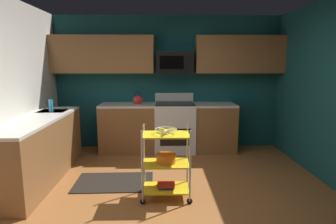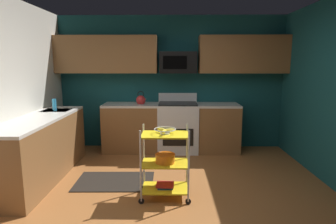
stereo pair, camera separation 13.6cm
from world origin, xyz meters
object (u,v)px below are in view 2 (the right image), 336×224
microwave (178,63)px  fruit_bowl (165,130)px  oven_range (178,127)px  mixing_bowl_large (165,158)px  rolling_cart (165,163)px  kettle (141,100)px  dish_soap_bottle (54,105)px  book_stack (165,185)px

microwave → fruit_bowl: 2.25m
oven_range → mixing_bowl_large: bearing=-95.6°
oven_range → rolling_cart: oven_range is taller
fruit_bowl → kettle: 2.04m
microwave → dish_soap_bottle: (-2.02, -0.95, -0.68)m
dish_soap_bottle → book_stack: bearing=-31.8°
fruit_bowl → book_stack: bearing=90.0°
fruit_bowl → dish_soap_bottle: size_ratio=1.36×
kettle → book_stack: bearing=-75.5°
oven_range → mixing_bowl_large: 1.99m
microwave → oven_range: bearing=-89.7°
microwave → fruit_bowl: size_ratio=2.57×
fruit_bowl → rolling_cart: bearing=90.0°
rolling_cart → microwave: bearing=84.7°
microwave → mixing_bowl_large: size_ratio=2.78×
rolling_cart → fruit_bowl: bearing=-90.0°
rolling_cart → kettle: kettle is taller
oven_range → book_stack: (-0.19, -1.98, -0.32)m
microwave → dish_soap_bottle: microwave is taller
oven_range → kettle: 0.88m
rolling_cart → mixing_bowl_large: 0.07m
kettle → oven_range: bearing=0.3°
oven_range → fruit_bowl: (-0.19, -1.98, 0.40)m
microwave → kettle: 1.00m
microwave → fruit_bowl: (-0.19, -2.08, -0.82)m
mixing_bowl_large → dish_soap_bottle: 2.20m
microwave → book_stack: 2.60m
microwave → kettle: bearing=-171.3°
rolling_cart → fruit_bowl: size_ratio=3.36×
book_stack → dish_soap_bottle: size_ratio=1.15×
microwave → book_stack: size_ratio=3.06×
oven_range → microwave: (-0.00, 0.10, 1.22)m
microwave → mixing_bowl_large: 2.40m
mixing_bowl_large → kettle: kettle is taller
oven_range → kettle: size_ratio=4.17×
oven_range → rolling_cart: bearing=-95.6°
mixing_bowl_large → dish_soap_bottle: dish_soap_bottle is taller
fruit_bowl → oven_range: bearing=84.4°
mixing_bowl_large → kettle: bearing=104.6°
oven_range → microwave: microwave is taller
microwave → fruit_bowl: microwave is taller
dish_soap_bottle → fruit_bowl: bearing=-31.8°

